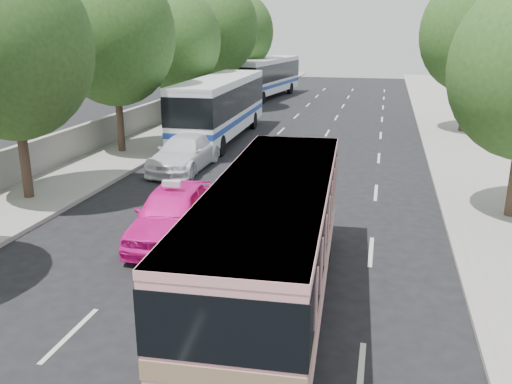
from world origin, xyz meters
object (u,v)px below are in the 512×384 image
(pink_taxi, at_px, (173,213))
(tour_coach_rear, at_px, (267,74))
(tour_coach_front, at_px, (221,103))
(white_pickup, at_px, (185,153))
(pink_bus, at_px, (273,230))

(pink_taxi, height_order, tour_coach_rear, tour_coach_rear)
(tour_coach_front, distance_m, tour_coach_rear, 19.32)
(pink_taxi, height_order, white_pickup, pink_taxi)
(pink_bus, relative_size, white_pickup, 1.88)
(pink_bus, bearing_deg, pink_taxi, 134.45)
(pink_bus, xyz_separation_m, tour_coach_front, (-6.85, 18.54, 0.19))
(pink_bus, height_order, white_pickup, pink_bus)
(white_pickup, bearing_deg, tour_coach_rear, 95.43)
(tour_coach_front, relative_size, tour_coach_rear, 0.99)
(pink_bus, distance_m, tour_coach_rear, 38.71)
(white_pickup, xyz_separation_m, tour_coach_rear, (-1.87, 26.18, 1.35))
(tour_coach_front, bearing_deg, pink_bus, -71.10)
(pink_bus, relative_size, pink_taxi, 2.00)
(white_pickup, distance_m, tour_coach_rear, 26.28)
(pink_bus, bearing_deg, tour_coach_front, 107.29)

